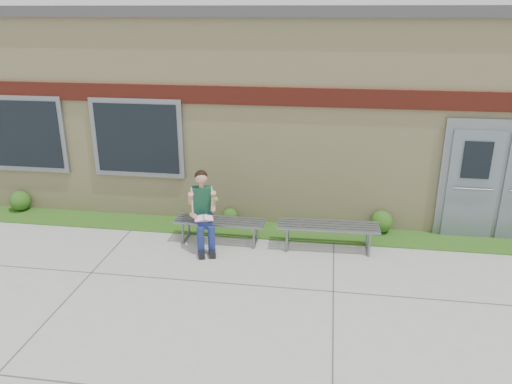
# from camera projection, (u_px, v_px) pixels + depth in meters

# --- Properties ---
(ground) EXTENTS (80.00, 80.00, 0.00)m
(ground) POSITION_uv_depth(u_px,v_px,m) (266.00, 304.00, 7.43)
(ground) COLOR #9E9E99
(ground) RESTS_ON ground
(grass_strip) EXTENTS (16.00, 0.80, 0.02)m
(grass_strip) POSITION_uv_depth(u_px,v_px,m) (283.00, 231.00, 9.84)
(grass_strip) COLOR #154612
(grass_strip) RESTS_ON ground
(school_building) EXTENTS (16.20, 6.22, 4.20)m
(school_building) POSITION_uv_depth(u_px,v_px,m) (298.00, 97.00, 12.27)
(school_building) COLOR beige
(school_building) RESTS_ON ground
(bench_left) EXTENTS (1.69, 0.49, 0.44)m
(bench_left) POSITION_uv_depth(u_px,v_px,m) (220.00, 225.00, 9.33)
(bench_left) COLOR slate
(bench_left) RESTS_ON ground
(bench_right) EXTENTS (1.84, 0.56, 0.47)m
(bench_right) POSITION_uv_depth(u_px,v_px,m) (328.00, 230.00, 9.04)
(bench_right) COLOR slate
(bench_right) RESTS_ON ground
(girl) EXTENTS (0.64, 0.93, 1.42)m
(girl) POSITION_uv_depth(u_px,v_px,m) (203.00, 209.00, 9.04)
(girl) COLOR navy
(girl) RESTS_ON ground
(shrub_west) EXTENTS (0.43, 0.43, 0.43)m
(shrub_west) POSITION_uv_depth(u_px,v_px,m) (20.00, 201.00, 10.80)
(shrub_west) COLOR #154612
(shrub_west) RESTS_ON grass_strip
(shrub_mid) EXTENTS (0.31, 0.31, 0.31)m
(shrub_mid) POSITION_uv_depth(u_px,v_px,m) (230.00, 216.00, 10.17)
(shrub_mid) COLOR #154612
(shrub_mid) RESTS_ON grass_strip
(shrub_east) EXTENTS (0.44, 0.44, 0.44)m
(shrub_east) POSITION_uv_depth(u_px,v_px,m) (381.00, 222.00, 9.73)
(shrub_east) COLOR #154612
(shrub_east) RESTS_ON grass_strip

